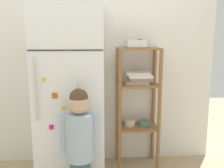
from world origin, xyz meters
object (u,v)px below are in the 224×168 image
pantry_shelf_unit (138,95)px  fruit_bin (137,44)px  child_standing (80,136)px  refrigerator (71,94)px

pantry_shelf_unit → fruit_bin: bearing=148.7°
child_standing → pantry_shelf_unit: pantry_shelf_unit is taller
refrigerator → child_standing: bearing=-76.9°
refrigerator → child_standing: 0.52m
child_standing → refrigerator: bearing=103.1°
pantry_shelf_unit → refrigerator: bearing=-166.1°
pantry_shelf_unit → fruit_bin: (-0.02, 0.01, 0.51)m
refrigerator → fruit_bin: 0.81m
fruit_bin → refrigerator: bearing=-164.9°
child_standing → pantry_shelf_unit: 0.85m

